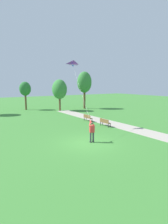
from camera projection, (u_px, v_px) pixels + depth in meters
ground_plane at (89, 143)px, 15.01m from camera, size 120.00×120.00×0.00m
walkway_path at (128, 128)px, 20.23m from camera, size 3.28×32.05×0.02m
person_kite_flyer at (92, 130)px, 15.02m from camera, size 0.51×0.63×1.83m
flying_kite at (74, 64)px, 19.18m from camera, size 1.80×5.29×5.61m
park_bench_near_walkway at (105, 122)px, 20.86m from camera, size 0.48×1.51×0.88m
park_bench_far_walkway at (88, 117)px, 23.72m from camera, size 0.48×1.51×0.88m
tree_treeline_right at (60, 89)px, 32.71m from camera, size 2.66×2.97×5.77m
tree_lakeside_near at (25, 89)px, 33.93m from camera, size 2.17×1.80×5.37m
tree_behind_path at (84, 83)px, 35.46m from camera, size 3.02×2.43×7.37m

